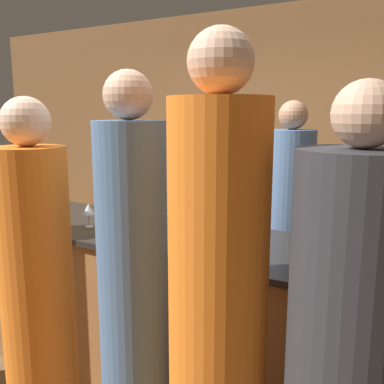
{
  "coord_description": "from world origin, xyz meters",
  "views": [
    {
      "loc": [
        1.52,
        -2.12,
        1.73
      ],
      "look_at": [
        0.26,
        0.1,
        1.25
      ],
      "focal_mm": 40.0,
      "sensor_mm": 36.0,
      "label": 1
    }
  ],
  "objects_px": {
    "wine_bottle_0": "(349,225)",
    "guest_3": "(38,305)",
    "bartender": "(288,236)",
    "guest_1": "(218,338)",
    "guest_2": "(134,307)"
  },
  "relations": [
    {
      "from": "guest_1",
      "to": "guest_3",
      "type": "height_order",
      "value": "guest_1"
    },
    {
      "from": "guest_1",
      "to": "guest_3",
      "type": "xyz_separation_m",
      "value": [
        -0.93,
        0.0,
        -0.09
      ]
    },
    {
      "from": "bartender",
      "to": "guest_3",
      "type": "bearing_deg",
      "value": 67.98
    },
    {
      "from": "guest_1",
      "to": "guest_2",
      "type": "bearing_deg",
      "value": 166.04
    },
    {
      "from": "guest_1",
      "to": "guest_2",
      "type": "distance_m",
      "value": 0.48
    },
    {
      "from": "bartender",
      "to": "guest_3",
      "type": "distance_m",
      "value": 1.81
    },
    {
      "from": "guest_1",
      "to": "wine_bottle_0",
      "type": "distance_m",
      "value": 1.21
    },
    {
      "from": "wine_bottle_0",
      "to": "guest_3",
      "type": "bearing_deg",
      "value": -134.81
    },
    {
      "from": "guest_2",
      "to": "wine_bottle_0",
      "type": "height_order",
      "value": "guest_2"
    },
    {
      "from": "bartender",
      "to": "guest_3",
      "type": "relative_size",
      "value": 1.01
    },
    {
      "from": "guest_2",
      "to": "wine_bottle_0",
      "type": "bearing_deg",
      "value": 56.68
    },
    {
      "from": "bartender",
      "to": "guest_2",
      "type": "bearing_deg",
      "value": 82.4
    },
    {
      "from": "guest_1",
      "to": "wine_bottle_0",
      "type": "xyz_separation_m",
      "value": [
        0.24,
        1.18,
        0.17
      ]
    },
    {
      "from": "bartender",
      "to": "guest_3",
      "type": "height_order",
      "value": "bartender"
    },
    {
      "from": "guest_1",
      "to": "guest_3",
      "type": "relative_size",
      "value": 1.11
    }
  ]
}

